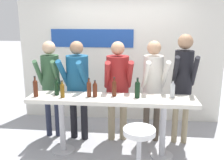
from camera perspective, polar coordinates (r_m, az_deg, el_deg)
ground_plane at (r=4.14m, az=-0.11°, el=-16.43°), size 40.00×40.00×0.00m
back_wall at (r=5.15m, az=1.60°, el=4.55°), size 4.13×0.12×2.51m
tasting_table at (r=3.81m, az=-0.12°, el=-6.18°), size 2.53×0.50×0.94m
bar_stool at (r=3.24m, az=6.17°, el=-15.19°), size 0.42×0.42×0.78m
person_far_left at (r=4.46m, az=-13.88°, el=0.46°), size 0.38×0.52×1.73m
person_left at (r=4.27m, az=-7.91°, el=-0.04°), size 0.51×0.62×1.74m
person_center_left at (r=4.20m, az=1.30°, el=-0.20°), size 0.51×0.61×1.73m
person_center at (r=4.20m, az=9.36°, el=-0.02°), size 0.45×0.57×1.75m
person_center_right at (r=4.22m, az=15.97°, el=0.91°), size 0.38×0.54×1.86m
wine_bottle_0 at (r=3.77m, az=-3.91°, el=-2.06°), size 0.07×0.07×0.26m
wine_bottle_1 at (r=3.84m, az=13.68°, el=-2.07°), size 0.07×0.07×0.26m
wine_bottle_2 at (r=3.78m, az=0.52°, el=-1.73°), size 0.07×0.07×0.30m
wine_bottle_3 at (r=3.93m, az=-12.56°, el=-1.62°), size 0.07×0.07×0.27m
wine_bottle_4 at (r=3.72m, az=5.82°, el=-1.96°), size 0.08×0.08×0.31m
wine_bottle_5 at (r=3.76m, az=-5.29°, el=-1.88°), size 0.07×0.07×0.29m
wine_bottle_6 at (r=3.93m, az=-17.10°, el=-1.61°), size 0.07×0.07×0.32m
wine_bottle_7 at (r=3.80m, az=-11.29°, el=-2.16°), size 0.06×0.06×0.26m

